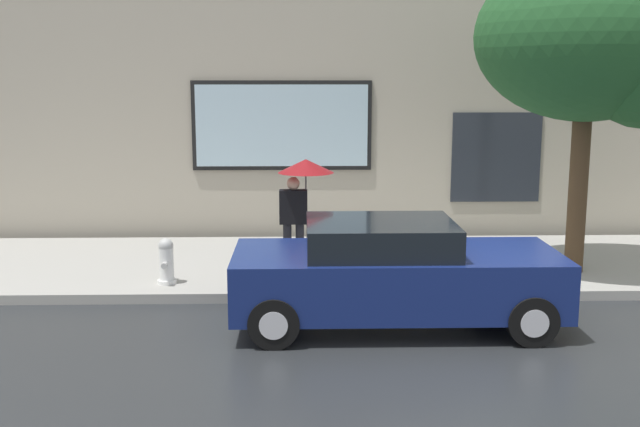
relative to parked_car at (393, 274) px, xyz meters
The scene contains 7 objects.
ground_plane 1.25m from the parked_car, ahead, with size 60.00×60.00×0.00m, color #282B2D.
sidewalk 3.27m from the parked_car, 71.30° to the left, with size 20.00×4.00×0.15m, color #A3A099.
building_facade 6.27m from the parked_car, 79.68° to the left, with size 20.00×0.67×7.00m.
parked_car is the anchor object (origin of this frame).
fire_hydrant 3.69m from the parked_car, 153.60° to the left, with size 0.30×0.44×0.71m.
pedestrian_with_umbrella 2.84m from the parked_car, 116.66° to the left, with size 0.91×0.91×1.84m.
street_tree 5.07m from the parked_car, 31.95° to the left, with size 3.51×2.99×5.08m.
Camera 1 is at (-2.25, -9.62, 3.28)m, focal length 41.97 mm.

